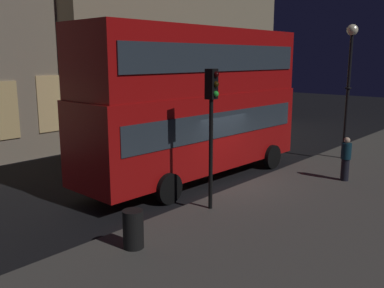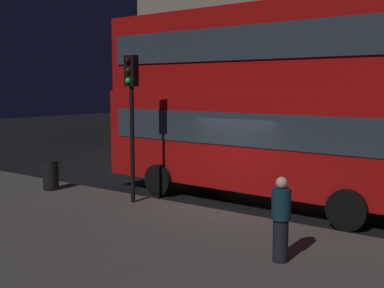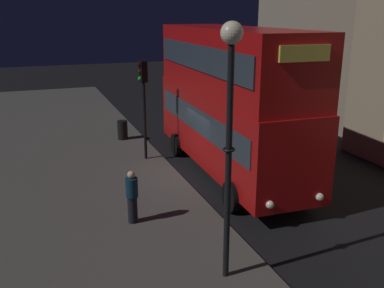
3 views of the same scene
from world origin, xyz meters
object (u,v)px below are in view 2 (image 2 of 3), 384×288
Objects in this scene: double_decker_bus at (257,97)px; pedestrian at (281,219)px; traffic_light_near_kerb at (131,98)px; litter_bin at (51,175)px.

double_decker_bus is 5.90m from pedestrian.
pedestrian is (5.52, -1.83, -2.12)m from traffic_light_near_kerb.
pedestrian is at bearing -9.91° from litter_bin.
pedestrian is (3.11, -4.54, -2.14)m from double_decker_bus.
double_decker_bus is 3.63m from traffic_light_near_kerb.
litter_bin is at bearing -85.65° from pedestrian.
traffic_light_near_kerb reaches higher than pedestrian.
double_decker_bus is at bearing 41.58° from traffic_light_near_kerb.
traffic_light_near_kerb is at bearing -130.10° from double_decker_bus.
pedestrian is at bearing -25.06° from traffic_light_near_kerb.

